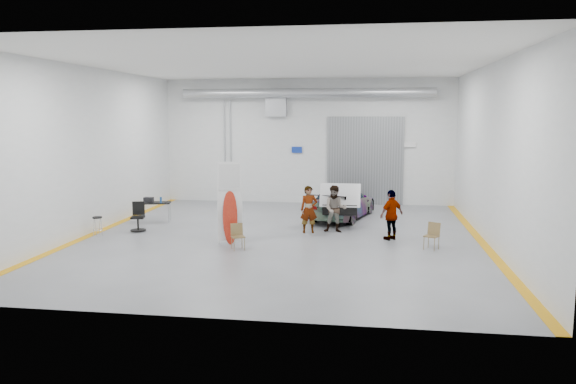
# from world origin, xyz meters

# --- Properties ---
(ground) EXTENTS (16.00, 16.00, 0.00)m
(ground) POSITION_xyz_m (0.00, 0.00, 0.00)
(ground) COLOR slate
(ground) RESTS_ON ground
(room_shell) EXTENTS (14.02, 16.18, 6.01)m
(room_shell) POSITION_xyz_m (0.24, 2.22, 4.08)
(room_shell) COLOR silver
(room_shell) RESTS_ON ground
(sedan_car) EXTENTS (2.91, 4.85, 1.31)m
(sedan_car) POSITION_xyz_m (1.93, 4.11, 0.66)
(sedan_car) COLOR white
(sedan_car) RESTS_ON ground
(person_a) EXTENTS (0.71, 0.55, 1.73)m
(person_a) POSITION_xyz_m (0.86, 0.98, 0.86)
(person_a) COLOR #946050
(person_a) RESTS_ON ground
(person_b) EXTENTS (0.86, 0.67, 1.74)m
(person_b) POSITION_xyz_m (1.81, 1.20, 0.87)
(person_b) COLOR slate
(person_b) RESTS_ON ground
(person_c) EXTENTS (1.02, 1.00, 1.75)m
(person_c) POSITION_xyz_m (3.81, 0.25, 0.87)
(person_c) COLOR brown
(person_c) RESTS_ON ground
(surfboard_display) EXTENTS (0.80, 0.39, 2.92)m
(surfboard_display) POSITION_xyz_m (-1.60, -1.23, 1.18)
(surfboard_display) COLOR white
(surfboard_display) RESTS_ON ground
(folding_chair_near) EXTENTS (0.52, 0.56, 0.83)m
(folding_chair_near) POSITION_xyz_m (-1.09, -1.95, 0.26)
(folding_chair_near) COLOR brown
(folding_chair_near) RESTS_ON ground
(folding_chair_far) EXTENTS (0.55, 0.59, 0.86)m
(folding_chair_far) POSITION_xyz_m (5.03, -1.02, 0.27)
(folding_chair_far) COLOR brown
(folding_chair_far) RESTS_ON ground
(shop_stool) EXTENTS (0.35, 0.35, 0.69)m
(shop_stool) POSITION_xyz_m (-6.54, -0.64, 0.34)
(shop_stool) COLOR black
(shop_stool) RESTS_ON ground
(work_table) EXTENTS (1.37, 0.89, 1.03)m
(work_table) POSITION_xyz_m (-5.59, 2.19, 0.79)
(work_table) COLOR #9B9EA4
(work_table) RESTS_ON ground
(office_chair) EXTENTS (0.57, 0.59, 1.06)m
(office_chair) POSITION_xyz_m (-5.43, 0.38, 0.47)
(office_chair) COLOR black
(office_chair) RESTS_ON ground
(trunk_lid) EXTENTS (1.53, 0.93, 0.04)m
(trunk_lid) POSITION_xyz_m (1.93, 2.09, 1.33)
(trunk_lid) COLOR silver
(trunk_lid) RESTS_ON sedan_car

